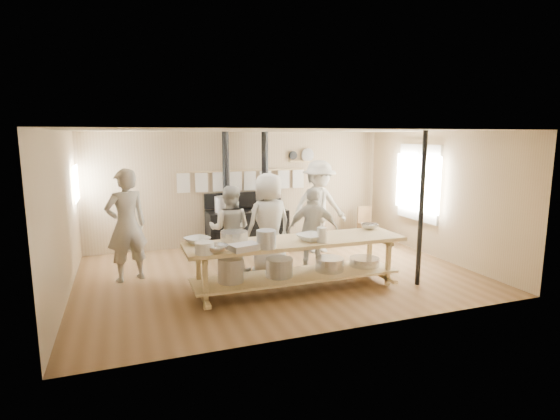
{
  "coord_description": "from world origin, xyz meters",
  "views": [
    {
      "loc": [
        -2.58,
        -7.27,
        2.52
      ],
      "look_at": [
        0.11,
        0.2,
        1.16
      ],
      "focal_mm": 28.0,
      "sensor_mm": 36.0,
      "label": 1
    }
  ],
  "objects_px": {
    "cook_right": "(313,231)",
    "roasting_pan": "(244,247)",
    "cook_by_window": "(319,207)",
    "chair": "(367,230)",
    "prep_table": "(296,260)",
    "cook_left": "(230,229)",
    "cook_far_left": "(126,225)",
    "cook_center": "(269,224)",
    "stove": "(247,224)"
  },
  "relations": [
    {
      "from": "roasting_pan",
      "to": "cook_center",
      "type": "bearing_deg",
      "value": 58.6
    },
    {
      "from": "cook_center",
      "to": "chair",
      "type": "xyz_separation_m",
      "value": [
        3.09,
        1.68,
        -0.69
      ]
    },
    {
      "from": "cook_by_window",
      "to": "roasting_pan",
      "type": "distance_m",
      "value": 3.33
    },
    {
      "from": "prep_table",
      "to": "roasting_pan",
      "type": "distance_m",
      "value": 1.08
    },
    {
      "from": "cook_by_window",
      "to": "roasting_pan",
      "type": "relative_size",
      "value": 4.72
    },
    {
      "from": "cook_left",
      "to": "cook_center",
      "type": "xyz_separation_m",
      "value": [
        0.66,
        -0.29,
        0.12
      ]
    },
    {
      "from": "prep_table",
      "to": "cook_right",
      "type": "distance_m",
      "value": 1.06
    },
    {
      "from": "cook_far_left",
      "to": "cook_right",
      "type": "distance_m",
      "value": 3.3
    },
    {
      "from": "cook_far_left",
      "to": "cook_right",
      "type": "relative_size",
      "value": 1.24
    },
    {
      "from": "roasting_pan",
      "to": "stove",
      "type": "bearing_deg",
      "value": 74.03
    },
    {
      "from": "cook_by_window",
      "to": "chair",
      "type": "xyz_separation_m",
      "value": [
        1.62,
        0.65,
        -0.76
      ]
    },
    {
      "from": "prep_table",
      "to": "cook_by_window",
      "type": "xyz_separation_m",
      "value": [
        1.35,
        2.07,
        0.48
      ]
    },
    {
      "from": "prep_table",
      "to": "cook_left",
      "type": "height_order",
      "value": "cook_left"
    },
    {
      "from": "cook_right",
      "to": "cook_center",
      "type": "bearing_deg",
      "value": 2.75
    },
    {
      "from": "cook_far_left",
      "to": "cook_by_window",
      "type": "height_order",
      "value": "cook_by_window"
    },
    {
      "from": "stove",
      "to": "roasting_pan",
      "type": "distance_m",
      "value": 3.5
    },
    {
      "from": "cook_far_left",
      "to": "cook_right",
      "type": "bearing_deg",
      "value": 149.11
    },
    {
      "from": "stove",
      "to": "prep_table",
      "type": "height_order",
      "value": "stove"
    },
    {
      "from": "cook_right",
      "to": "roasting_pan",
      "type": "xyz_separation_m",
      "value": [
        -1.61,
        -1.12,
        0.11
      ]
    },
    {
      "from": "prep_table",
      "to": "cook_right",
      "type": "height_order",
      "value": "cook_right"
    },
    {
      "from": "cook_left",
      "to": "cook_center",
      "type": "bearing_deg",
      "value": -179.06
    },
    {
      "from": "cook_left",
      "to": "chair",
      "type": "relative_size",
      "value": 2.04
    },
    {
      "from": "cook_left",
      "to": "roasting_pan",
      "type": "xyz_separation_m",
      "value": [
        -0.18,
        -1.66,
        0.09
      ]
    },
    {
      "from": "prep_table",
      "to": "cook_center",
      "type": "height_order",
      "value": "cook_center"
    },
    {
      "from": "stove",
      "to": "cook_by_window",
      "type": "bearing_deg",
      "value": -35.07
    },
    {
      "from": "cook_center",
      "to": "stove",
      "type": "bearing_deg",
      "value": -107.18
    },
    {
      "from": "prep_table",
      "to": "cook_by_window",
      "type": "distance_m",
      "value": 2.52
    },
    {
      "from": "stove",
      "to": "cook_right",
      "type": "xyz_separation_m",
      "value": [
        0.65,
        -2.22,
        0.27
      ]
    },
    {
      "from": "cook_far_left",
      "to": "cook_right",
      "type": "height_order",
      "value": "cook_far_left"
    },
    {
      "from": "cook_far_left",
      "to": "cook_center",
      "type": "height_order",
      "value": "cook_far_left"
    },
    {
      "from": "cook_right",
      "to": "cook_by_window",
      "type": "bearing_deg",
      "value": -98.26
    },
    {
      "from": "stove",
      "to": "cook_left",
      "type": "height_order",
      "value": "stove"
    },
    {
      "from": "prep_table",
      "to": "cook_by_window",
      "type": "height_order",
      "value": "cook_by_window"
    },
    {
      "from": "cook_center",
      "to": "roasting_pan",
      "type": "distance_m",
      "value": 1.61
    },
    {
      "from": "cook_far_left",
      "to": "cook_left",
      "type": "distance_m",
      "value": 1.81
    },
    {
      "from": "chair",
      "to": "cook_left",
      "type": "bearing_deg",
      "value": -161.82
    },
    {
      "from": "cook_far_left",
      "to": "cook_center",
      "type": "distance_m",
      "value": 2.49
    },
    {
      "from": "cook_right",
      "to": "prep_table",
      "type": "bearing_deg",
      "value": 70.93
    },
    {
      "from": "stove",
      "to": "cook_left",
      "type": "distance_m",
      "value": 1.88
    },
    {
      "from": "stove",
      "to": "cook_by_window",
      "type": "distance_m",
      "value": 1.72
    },
    {
      "from": "cook_right",
      "to": "cook_left",
      "type": "bearing_deg",
      "value": 0.06
    },
    {
      "from": "cook_right",
      "to": "cook_by_window",
      "type": "xyz_separation_m",
      "value": [
        0.7,
        1.27,
        0.21
      ]
    },
    {
      "from": "prep_table",
      "to": "cook_center",
      "type": "relative_size",
      "value": 1.94
    },
    {
      "from": "prep_table",
      "to": "cook_far_left",
      "type": "height_order",
      "value": "cook_far_left"
    },
    {
      "from": "stove",
      "to": "cook_far_left",
      "type": "xyz_separation_m",
      "value": [
        -2.57,
        -1.55,
        0.46
      ]
    },
    {
      "from": "roasting_pan",
      "to": "cook_by_window",
      "type": "bearing_deg",
      "value": 46.08
    },
    {
      "from": "cook_left",
      "to": "chair",
      "type": "height_order",
      "value": "cook_left"
    },
    {
      "from": "cook_center",
      "to": "chair",
      "type": "height_order",
      "value": "cook_center"
    },
    {
      "from": "cook_right",
      "to": "roasting_pan",
      "type": "relative_size",
      "value": 3.75
    },
    {
      "from": "cook_center",
      "to": "roasting_pan",
      "type": "xyz_separation_m",
      "value": [
        -0.84,
        -1.37,
        -0.03
      ]
    }
  ]
}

